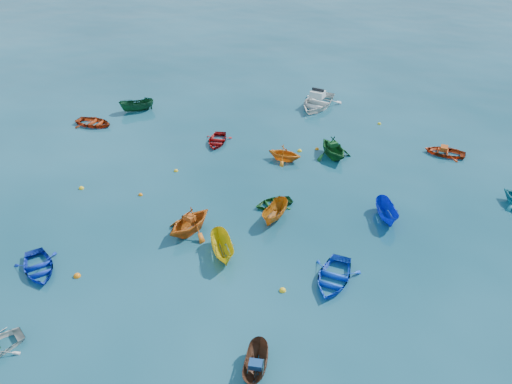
# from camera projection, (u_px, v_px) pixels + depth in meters

# --- Properties ---
(ground) EXTENTS (160.00, 160.00, 0.00)m
(ground) POSITION_uv_depth(u_px,v_px,m) (233.00, 242.00, 29.28)
(ground) COLOR #093242
(ground) RESTS_ON ground
(dinghy_blue_sw) EXTENTS (3.91, 3.90, 0.67)m
(dinghy_blue_sw) POSITION_uv_depth(u_px,v_px,m) (39.00, 271.00, 27.18)
(dinghy_blue_sw) COLOR #0D28AA
(dinghy_blue_sw) RESTS_ON ground
(sampan_brown_mid) EXTENTS (1.29, 2.75, 1.03)m
(sampan_brown_mid) POSITION_uv_depth(u_px,v_px,m) (256.00, 372.00, 21.70)
(sampan_brown_mid) COLOR #54311E
(sampan_brown_mid) RESTS_ON ground
(dinghy_blue_se) EXTENTS (2.93, 3.81, 0.73)m
(dinghy_blue_se) POSITION_uv_depth(u_px,v_px,m) (333.00, 281.00, 26.51)
(dinghy_blue_se) COLOR blue
(dinghy_blue_se) RESTS_ON ground
(dinghy_orange_w) EXTENTS (3.82, 4.07, 1.71)m
(dinghy_orange_w) POSITION_uv_depth(u_px,v_px,m) (190.00, 232.00, 30.13)
(dinghy_orange_w) COLOR #CB5C13
(dinghy_orange_w) RESTS_ON ground
(sampan_yellow_mid) EXTENTS (2.53, 3.25, 1.19)m
(sampan_yellow_mid) POSITION_uv_depth(u_px,v_px,m) (223.00, 255.00, 28.30)
(sampan_yellow_mid) COLOR gold
(sampan_yellow_mid) RESTS_ON ground
(dinghy_green_e) EXTENTS (3.08, 2.94, 0.52)m
(dinghy_green_e) POSITION_uv_depth(u_px,v_px,m) (273.00, 205.00, 32.50)
(dinghy_green_e) COLOR #104717
(dinghy_green_e) RESTS_ON ground
(dinghy_red_nw) EXTENTS (3.47, 2.61, 0.69)m
(dinghy_red_nw) POSITION_uv_depth(u_px,v_px,m) (94.00, 125.00, 42.78)
(dinghy_red_nw) COLOR #A32F0D
(dinghy_red_nw) RESTS_ON ground
(sampan_orange_n) EXTENTS (1.57, 2.97, 1.09)m
(sampan_orange_n) POSITION_uv_depth(u_px,v_px,m) (275.00, 219.00, 31.25)
(sampan_orange_n) COLOR #BA6611
(sampan_orange_n) RESTS_ON ground
(dinghy_green_n) EXTENTS (4.18, 4.26, 1.70)m
(dinghy_green_n) POSITION_uv_depth(u_px,v_px,m) (332.00, 157.00, 38.05)
(dinghy_green_n) COLOR #12501E
(dinghy_green_n) RESTS_ON ground
(dinghy_red_ne) EXTENTS (3.21, 2.45, 0.62)m
(dinghy_red_ne) POSITION_uv_depth(u_px,v_px,m) (444.00, 154.00, 38.37)
(dinghy_red_ne) COLOR #B1340E
(dinghy_red_ne) RESTS_ON ground
(sampan_blue_far) EXTENTS (1.97, 3.10, 1.12)m
(sampan_blue_far) POSITION_uv_depth(u_px,v_px,m) (386.00, 219.00, 31.26)
(sampan_blue_far) COLOR #0F2AC4
(sampan_blue_far) RESTS_ON ground
(dinghy_red_far) EXTENTS (2.51, 3.23, 0.62)m
(dinghy_red_far) POSITION_uv_depth(u_px,v_px,m) (217.00, 143.00, 39.97)
(dinghy_red_far) COLOR #A00D0D
(dinghy_red_far) RESTS_ON ground
(dinghy_orange_far) EXTENTS (2.76, 2.46, 1.33)m
(dinghy_orange_far) POSITION_uv_depth(u_px,v_px,m) (284.00, 160.00, 37.59)
(dinghy_orange_far) COLOR orange
(dinghy_orange_far) RESTS_ON ground
(sampan_green_far) EXTENTS (3.20, 2.70, 1.19)m
(sampan_green_far) POSITION_uv_depth(u_px,v_px,m) (138.00, 111.00, 45.28)
(sampan_green_far) COLOR #0F4121
(sampan_green_far) RESTS_ON ground
(motorboat_white) EXTENTS (4.66, 5.75, 1.65)m
(motorboat_white) POSITION_uv_depth(u_px,v_px,m) (317.00, 106.00, 46.16)
(motorboat_white) COLOR silver
(motorboat_white) RESTS_ON ground
(tarp_blue_a) EXTENTS (0.62, 0.50, 0.28)m
(tarp_blue_a) POSITION_uv_depth(u_px,v_px,m) (256.00, 365.00, 21.22)
(tarp_blue_a) COLOR navy
(tarp_blue_a) RESTS_ON sampan_brown_mid
(tarp_orange_a) EXTENTS (0.76, 0.67, 0.30)m
(tarp_orange_a) POSITION_uv_depth(u_px,v_px,m) (190.00, 218.00, 29.61)
(tarp_orange_a) COLOR #BF4D13
(tarp_orange_a) RESTS_ON dinghy_orange_w
(tarp_green_b) EXTENTS (0.82, 0.79, 0.32)m
(tarp_green_b) POSITION_uv_depth(u_px,v_px,m) (333.00, 144.00, 37.58)
(tarp_green_b) COLOR #134D1D
(tarp_green_b) RESTS_ON dinghy_green_n
(tarp_orange_b) EXTENTS (0.59, 0.74, 0.34)m
(tarp_orange_b) POSITION_uv_depth(u_px,v_px,m) (444.00, 148.00, 38.14)
(tarp_orange_b) COLOR #B34312
(tarp_orange_b) RESTS_ON dinghy_red_ne
(buoy_or_a) EXTENTS (0.39, 0.39, 0.39)m
(buoy_or_a) POSITION_uv_depth(u_px,v_px,m) (77.00, 276.00, 26.79)
(buoy_or_a) COLOR orange
(buoy_or_a) RESTS_ON ground
(buoy_ye_a) EXTENTS (0.36, 0.36, 0.36)m
(buoy_ye_a) POSITION_uv_depth(u_px,v_px,m) (283.00, 291.00, 25.88)
(buoy_ye_a) COLOR yellow
(buoy_ye_a) RESTS_ON ground
(buoy_or_b) EXTENTS (0.36, 0.36, 0.36)m
(buoy_or_b) POSITION_uv_depth(u_px,v_px,m) (269.00, 223.00, 30.89)
(buoy_or_b) COLOR orange
(buoy_or_b) RESTS_ON ground
(buoy_ye_b) EXTENTS (0.35, 0.35, 0.35)m
(buoy_ye_b) POSITION_uv_depth(u_px,v_px,m) (81.00, 189.00, 34.21)
(buoy_ye_b) COLOR yellow
(buoy_ye_b) RESTS_ON ground
(buoy_or_c) EXTENTS (0.30, 0.30, 0.30)m
(buoy_or_c) POSITION_uv_depth(u_px,v_px,m) (141.00, 195.00, 33.52)
(buoy_or_c) COLOR orange
(buoy_or_c) RESTS_ON ground
(buoy_ye_c) EXTENTS (0.35, 0.35, 0.35)m
(buoy_ye_c) POSITION_uv_depth(u_px,v_px,m) (300.00, 151.00, 38.77)
(buoy_ye_c) COLOR yellow
(buoy_ye_c) RESTS_ON ground
(buoy_or_d) EXTENTS (0.31, 0.31, 0.31)m
(buoy_or_d) POSITION_uv_depth(u_px,v_px,m) (317.00, 149.00, 39.04)
(buoy_or_d) COLOR orange
(buoy_or_d) RESTS_ON ground
(buoy_ye_d) EXTENTS (0.32, 0.32, 0.32)m
(buoy_ye_d) POSITION_uv_depth(u_px,v_px,m) (176.00, 171.00, 36.19)
(buoy_ye_d) COLOR yellow
(buoy_ye_d) RESTS_ON ground
(buoy_or_e) EXTENTS (0.38, 0.38, 0.38)m
(buoy_or_e) POSITION_uv_depth(u_px,v_px,m) (273.00, 152.00, 38.68)
(buoy_or_e) COLOR #DC530B
(buoy_or_e) RESTS_ON ground
(buoy_ye_e) EXTENTS (0.31, 0.31, 0.31)m
(buoy_ye_e) POSITION_uv_depth(u_px,v_px,m) (379.00, 124.00, 42.93)
(buoy_ye_e) COLOR yellow
(buoy_ye_e) RESTS_ON ground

